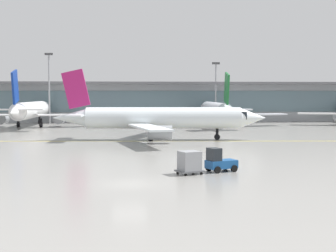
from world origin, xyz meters
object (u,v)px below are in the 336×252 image
gate_airplane_1 (31,111)px  apron_light_mast_1 (49,85)px  gate_airplane_2 (215,110)px  cargo_dolly_lead (189,162)px  baggage_tug (219,161)px  apron_light_mast_2 (216,90)px  taxiing_regional_jet (161,119)px

gate_airplane_1 → apron_light_mast_1: 11.91m
gate_airplane_2 → cargo_dolly_lead: bearing=168.9°
gate_airplane_2 → baggage_tug: bearing=171.2°
baggage_tug → apron_light_mast_2: apron_light_mast_2 is taller
gate_airplane_1 → apron_light_mast_1: (2.02, 10.46, 5.33)m
baggage_tug → taxiing_regional_jet: bearing=74.0°
cargo_dolly_lead → apron_light_mast_2: 76.20m
apron_light_mast_2 → apron_light_mast_1: bearing=-177.2°
cargo_dolly_lead → apron_light_mast_1: size_ratio=0.16×
cargo_dolly_lead → apron_light_mast_1: 76.67m
baggage_tug → apron_light_mast_2: (12.09, 73.33, 6.87)m
gate_airplane_1 → apron_light_mast_2: bearing=-72.8°
gate_airplane_2 → taxiing_regional_jet: 33.76m
gate_airplane_1 → baggage_tug: bearing=-154.9°
apron_light_mast_2 → baggage_tug: bearing=-99.4°
baggage_tug → gate_airplane_2: bearing=58.3°
apron_light_mast_2 → gate_airplane_1: bearing=-163.0°
gate_airplane_1 → apron_light_mast_2: apron_light_mast_2 is taller
taxiing_regional_jet → baggage_tug: bearing=-79.8°
baggage_tug → apron_light_mast_1: size_ratio=0.18×
apron_light_mast_1 → apron_light_mast_2: bearing=2.8°
cargo_dolly_lead → apron_light_mast_1: (-23.50, 72.58, 7.61)m
baggage_tug → apron_light_mast_1: bearing=87.8°
cargo_dolly_lead → taxiing_regional_jet: bearing=68.8°
gate_airplane_1 → taxiing_regional_jet: size_ratio=1.07×
gate_airplane_1 → apron_light_mast_2: 42.41m
baggage_tug → cargo_dolly_lead: bearing=180.0°
baggage_tug → apron_light_mast_1: apron_light_mast_1 is taller
gate_airplane_2 → cargo_dolly_lead: (-12.71, -62.22, -2.19)m
gate_airplane_2 → taxiing_regional_jet: size_ratio=1.04×
cargo_dolly_lead → apron_light_mast_1: apron_light_mast_1 is taller
gate_airplane_2 → apron_light_mast_2: apron_light_mast_2 is taller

